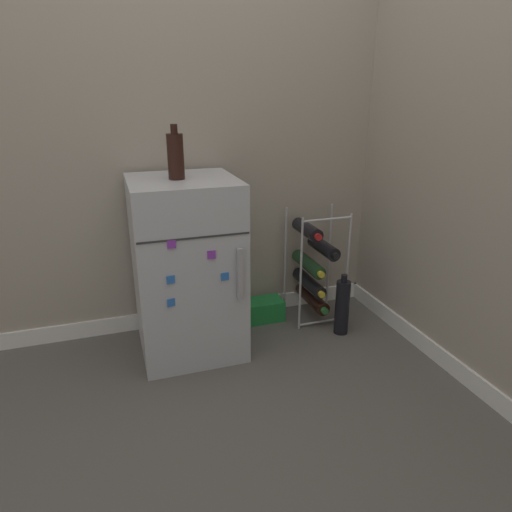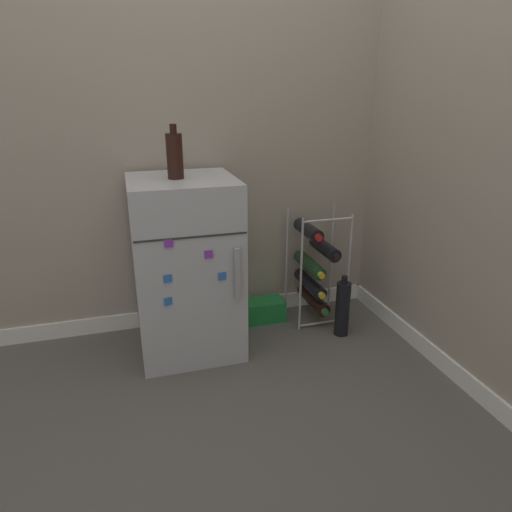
{
  "view_description": "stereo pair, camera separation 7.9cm",
  "coord_description": "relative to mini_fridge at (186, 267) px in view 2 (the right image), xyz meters",
  "views": [
    {
      "loc": [
        -0.57,
        -1.74,
        1.26
      ],
      "look_at": [
        0.13,
        0.37,
        0.44
      ],
      "focal_mm": 32.0,
      "sensor_mm": 36.0,
      "label": 1
    },
    {
      "loc": [
        -0.5,
        -1.77,
        1.26
      ],
      "look_at": [
        0.13,
        0.37,
        0.44
      ],
      "focal_mm": 32.0,
      "sensor_mm": 36.0,
      "label": 2
    }
  ],
  "objects": [
    {
      "name": "soda_box",
      "position": [
        0.43,
        0.16,
        -0.38
      ],
      "size": [
        0.26,
        0.14,
        0.12
      ],
      "color": "#1E7F38",
      "rests_on": "ground_plane"
    },
    {
      "name": "wall_back",
      "position": [
        0.24,
        0.3,
        0.8
      ],
      "size": [
        6.76,
        0.07,
        2.5
      ],
      "color": "#9E9384",
      "rests_on": "ground_plane"
    },
    {
      "name": "fridge_top_bottle",
      "position": [
        -0.02,
        -0.01,
        0.54
      ],
      "size": [
        0.07,
        0.07,
        0.24
      ],
      "color": "black",
      "rests_on": "mini_fridge"
    },
    {
      "name": "loose_bottle_floor",
      "position": [
        0.8,
        -0.12,
        -0.28
      ],
      "size": [
        0.08,
        0.08,
        0.34
      ],
      "color": "black",
      "rests_on": "ground_plane"
    },
    {
      "name": "mini_fridge",
      "position": [
        0.0,
        0.0,
        0.0
      ],
      "size": [
        0.49,
        0.52,
        0.87
      ],
      "color": "#B7BABF",
      "rests_on": "ground_plane"
    },
    {
      "name": "wine_rack",
      "position": [
        0.72,
        0.1,
        -0.12
      ],
      "size": [
        0.29,
        0.33,
        0.64
      ],
      "color": "#B2B2B7",
      "rests_on": "ground_plane"
    },
    {
      "name": "ground_plane",
      "position": [
        0.24,
        -0.32,
        -0.44
      ],
      "size": [
        14.0,
        14.0,
        0.0
      ],
      "primitive_type": "plane",
      "color": "#56544F"
    }
  ]
}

